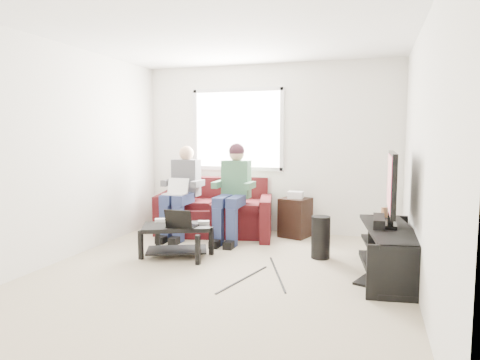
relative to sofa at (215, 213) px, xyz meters
name	(u,v)px	position (x,y,z in m)	size (l,w,h in m)	color
floor	(219,274)	(0.74, -1.82, -0.31)	(4.50, 4.50, 0.00)	beige
ceiling	(218,29)	(0.74, -1.82, 2.29)	(4.50, 4.50, 0.00)	white
wall_back	(268,149)	(0.74, 0.43, 0.99)	(4.50, 4.50, 0.00)	white
wall_front	(82,173)	(0.74, -4.07, 0.99)	(4.50, 4.50, 0.00)	white
wall_left	(62,153)	(-1.26, -1.82, 0.99)	(4.50, 4.50, 0.00)	white
wall_right	(422,158)	(2.74, -1.82, 0.99)	(4.50, 4.50, 0.00)	white
window	(237,130)	(0.24, 0.41, 1.29)	(1.48, 0.04, 1.28)	white
sofa	(215,213)	(0.00, 0.00, 0.00)	(1.98, 1.15, 0.85)	#4C1314
person_left	(182,187)	(-0.40, -0.31, 0.43)	(0.40, 0.71, 1.35)	navy
person_right	(233,185)	(0.40, -0.29, 0.49)	(0.40, 0.71, 1.39)	navy
laptop_silver	(176,190)	(-0.40, -0.53, 0.40)	(0.32, 0.22, 0.24)	silver
coffee_table	(177,234)	(0.01, -1.36, -0.02)	(0.94, 0.77, 0.41)	black
laptop_black	(182,217)	(0.13, -1.44, 0.21)	(0.34, 0.24, 0.24)	black
controller_a	(161,220)	(-0.27, -1.24, 0.11)	(0.14, 0.09, 0.04)	silver
controller_b	(175,220)	(-0.09, -1.18, 0.11)	(0.14, 0.09, 0.04)	black
controller_c	(203,222)	(0.31, -1.21, 0.11)	(0.14, 0.09, 0.04)	gray
tv_stand	(390,254)	(2.51, -1.31, -0.08)	(0.68, 1.62, 0.52)	black
tv	(392,184)	(2.50, -1.21, 0.66)	(0.12, 1.10, 0.81)	black
soundbar	(379,221)	(2.39, -1.21, 0.25)	(0.12, 0.50, 0.10)	black
drink_cup	(384,212)	(2.46, -0.68, 0.26)	(0.08, 0.08, 0.12)	#A26A45
console_white	(391,258)	(2.51, -1.71, -0.01)	(0.30, 0.22, 0.06)	silver
console_grey	(389,240)	(2.51, -1.01, 0.00)	(0.34, 0.26, 0.08)	gray
console_black	(390,248)	(2.51, -1.36, 0.00)	(0.38, 0.30, 0.07)	black
subwoofer	(321,237)	(1.72, -0.88, -0.05)	(0.23, 0.23, 0.52)	black
keyboard_floor	(368,279)	(2.29, -1.55, -0.30)	(0.15, 0.45, 0.02)	black
end_table	(295,216)	(1.23, 0.15, -0.01)	(0.39, 0.39, 0.68)	black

